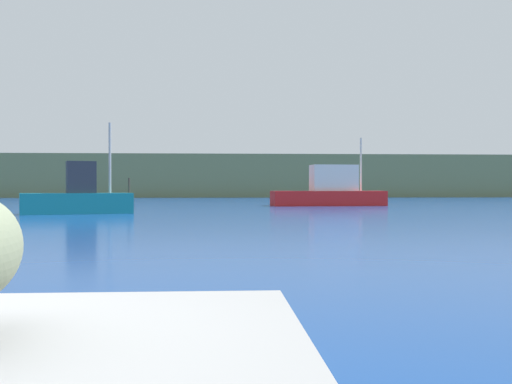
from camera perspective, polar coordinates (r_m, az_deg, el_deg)
name	(u,v)px	position (r m, az deg, el deg)	size (l,w,h in m)	color
hillside_backdrop	(204,177)	(78.11, -4.86, 1.42)	(140.00, 15.25, 5.03)	#6B7A51
fishing_boat_teal	(78,197)	(28.98, -16.11, -0.48)	(5.04, 2.77, 4.18)	teal
fishing_boat_red	(330,191)	(40.17, 6.86, 0.07)	(7.42, 2.60, 4.42)	red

